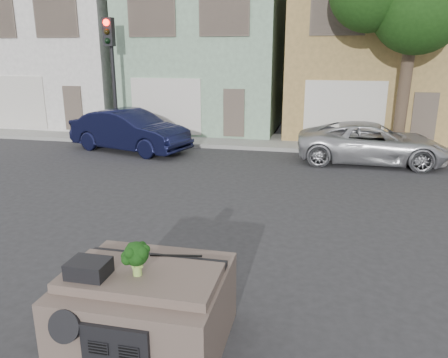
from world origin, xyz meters
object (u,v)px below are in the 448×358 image
(silver_pickup, at_px, (370,163))
(broccoli, at_px, (137,258))
(traffic_signal, at_px, (113,81))
(navy_sedan, at_px, (131,151))

(silver_pickup, height_order, broccoli, broccoli)
(silver_pickup, xyz_separation_m, broccoli, (-3.86, -11.14, 1.34))
(traffic_signal, bearing_deg, broccoli, -62.96)
(navy_sedan, xyz_separation_m, traffic_signal, (-1.36, 1.59, 2.55))
(silver_pickup, bearing_deg, broccoli, 161.54)
(navy_sedan, height_order, silver_pickup, navy_sedan)
(silver_pickup, distance_m, traffic_signal, 10.77)
(navy_sedan, relative_size, traffic_signal, 0.95)
(silver_pickup, distance_m, broccoli, 11.87)
(silver_pickup, height_order, traffic_signal, traffic_signal)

